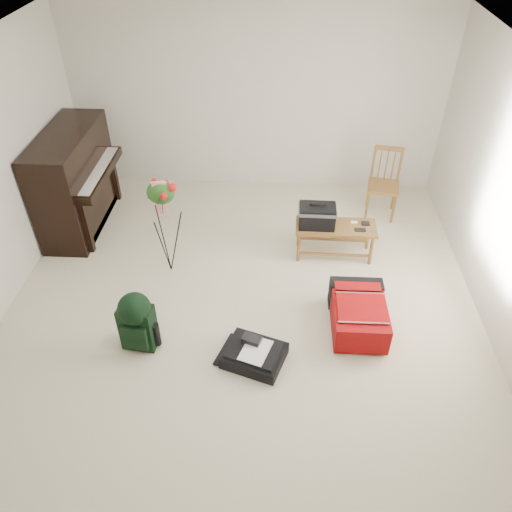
# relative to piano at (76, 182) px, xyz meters

# --- Properties ---
(floor) EXTENTS (5.00, 5.50, 0.01)m
(floor) POSITION_rel_piano_xyz_m (2.19, -1.60, -0.60)
(floor) COLOR beige
(floor) RESTS_ON ground
(ceiling) EXTENTS (5.00, 5.50, 0.01)m
(ceiling) POSITION_rel_piano_xyz_m (2.19, -1.60, 1.90)
(ceiling) COLOR white
(ceiling) RESTS_ON wall_back
(wall_back) EXTENTS (5.00, 0.04, 2.50)m
(wall_back) POSITION_rel_piano_xyz_m (2.19, 1.15, 0.65)
(wall_back) COLOR silver
(wall_back) RESTS_ON floor
(piano) EXTENTS (0.71, 1.50, 1.25)m
(piano) POSITION_rel_piano_xyz_m (0.00, 0.00, 0.00)
(piano) COLOR black
(piano) RESTS_ON floor
(bench) EXTENTS (0.94, 0.39, 0.72)m
(bench) POSITION_rel_piano_xyz_m (3.05, -0.52, -0.09)
(bench) COLOR brown
(bench) RESTS_ON floor
(dining_chair) EXTENTS (0.46, 0.46, 0.91)m
(dining_chair) POSITION_rel_piano_xyz_m (3.89, 0.43, -0.15)
(dining_chair) COLOR brown
(dining_chair) RESTS_ON floor
(red_suitcase) EXTENTS (0.55, 0.78, 0.34)m
(red_suitcase) POSITION_rel_piano_xyz_m (3.38, -1.65, -0.42)
(red_suitcase) COLOR #9D060F
(red_suitcase) RESTS_ON floor
(black_duffel) EXTENTS (0.66, 0.59, 0.23)m
(black_duffel) POSITION_rel_piano_xyz_m (2.35, -2.20, -0.52)
(black_duffel) COLOR black
(black_duffel) RESTS_ON floor
(green_backpack) EXTENTS (0.35, 0.32, 0.65)m
(green_backpack) POSITION_rel_piano_xyz_m (1.23, -2.06, -0.24)
(green_backpack) COLOR black
(green_backpack) RESTS_ON floor
(flower_stand) EXTENTS (0.44, 0.44, 1.21)m
(flower_stand) POSITION_rel_piano_xyz_m (1.31, -0.90, -0.01)
(flower_stand) COLOR black
(flower_stand) RESTS_ON floor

